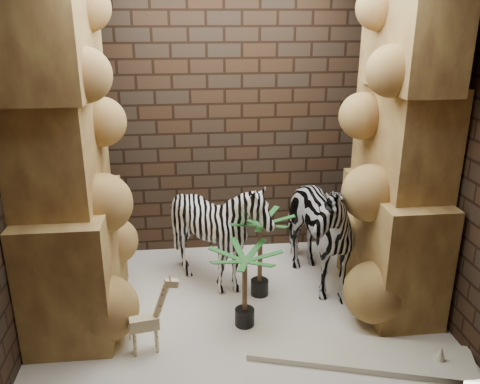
{
  "coord_description": "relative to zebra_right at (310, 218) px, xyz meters",
  "views": [
    {
      "loc": [
        -0.43,
        -4.02,
        2.58
      ],
      "look_at": [
        0.04,
        0.15,
        1.06
      ],
      "focal_mm": 37.71,
      "sensor_mm": 36.0,
      "label": 1
    }
  ],
  "objects": [
    {
      "name": "surfboard",
      "position": [
        0.14,
        -1.15,
        -0.69
      ],
      "size": [
        1.78,
        0.91,
        0.05
      ],
      "primitive_type": "cube",
      "rotation": [
        0.0,
        0.0,
        -0.29
      ],
      "color": "beige",
      "rests_on": "floor"
    },
    {
      "name": "wall_back",
      "position": [
        -0.73,
        0.93,
        0.79
      ],
      "size": [
        3.5,
        0.0,
        3.5
      ],
      "primitive_type": "plane",
      "rotation": [
        1.57,
        0.0,
        0.0
      ],
      "color": "#352215",
      "rests_on": "ground"
    },
    {
      "name": "wall_front",
      "position": [
        -0.73,
        -1.57,
        0.79
      ],
      "size": [
        3.5,
        0.0,
        3.5
      ],
      "primitive_type": "plane",
      "rotation": [
        -1.57,
        0.0,
        0.0
      ],
      "color": "#352215",
      "rests_on": "ground"
    },
    {
      "name": "palm_front",
      "position": [
        -0.5,
        -0.15,
        -0.3
      ],
      "size": [
        0.36,
        0.36,
        0.83
      ],
      "primitive_type": null,
      "color": "#1C4B24",
      "rests_on": "floor"
    },
    {
      "name": "rock_pillar_right",
      "position": [
        0.69,
        -0.32,
        0.79
      ],
      "size": [
        0.58,
        1.25,
        3.0
      ],
      "primitive_type": null,
      "color": "#D0B456",
      "rests_on": "floor"
    },
    {
      "name": "zebra_right",
      "position": [
        0.0,
        0.0,
        0.0
      ],
      "size": [
        0.9,
        1.32,
        1.42
      ],
      "primitive_type": "imported",
      "rotation": [
        0.0,
        0.0,
        0.23
      ],
      "color": "white",
      "rests_on": "floor"
    },
    {
      "name": "rock_pillar_left",
      "position": [
        -2.13,
        -0.32,
        0.79
      ],
      "size": [
        0.68,
        1.3,
        3.0
      ],
      "primitive_type": null,
      "color": "#D0B456",
      "rests_on": "floor"
    },
    {
      "name": "wall_left",
      "position": [
        -2.48,
        -0.32,
        0.79
      ],
      "size": [
        0.0,
        3.0,
        3.0
      ],
      "primitive_type": "plane",
      "rotation": [
        1.57,
        0.0,
        1.57
      ],
      "color": "#352215",
      "rests_on": "ground"
    },
    {
      "name": "floor",
      "position": [
        -0.73,
        -0.32,
        -0.71
      ],
      "size": [
        3.5,
        3.5,
        0.0
      ],
      "primitive_type": "plane",
      "color": "white",
      "rests_on": "ground"
    },
    {
      "name": "giraffe_toy",
      "position": [
        -1.53,
        -0.91,
        -0.38
      ],
      "size": [
        0.36,
        0.17,
        0.67
      ],
      "primitive_type": null,
      "rotation": [
        0.0,
        0.0,
        0.17
      ],
      "color": "beige",
      "rests_on": "floor"
    },
    {
      "name": "wall_right",
      "position": [
        1.02,
        -0.32,
        0.79
      ],
      "size": [
        0.0,
        3.0,
        3.0
      ],
      "primitive_type": "plane",
      "rotation": [
        1.57,
        0.0,
        -1.57
      ],
      "color": "#352215",
      "rests_on": "ground"
    },
    {
      "name": "zebra_left",
      "position": [
        -0.87,
        0.04,
        -0.18
      ],
      "size": [
        0.97,
        1.19,
        1.05
      ],
      "primitive_type": "imported",
      "rotation": [
        0.0,
        0.0,
        -0.03
      ],
      "color": "white",
      "rests_on": "floor"
    },
    {
      "name": "palm_back",
      "position": [
        -0.7,
        -0.62,
        -0.35
      ],
      "size": [
        0.36,
        0.36,
        0.72
      ],
      "primitive_type": null,
      "color": "#1C4B24",
      "rests_on": "floor"
    }
  ]
}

